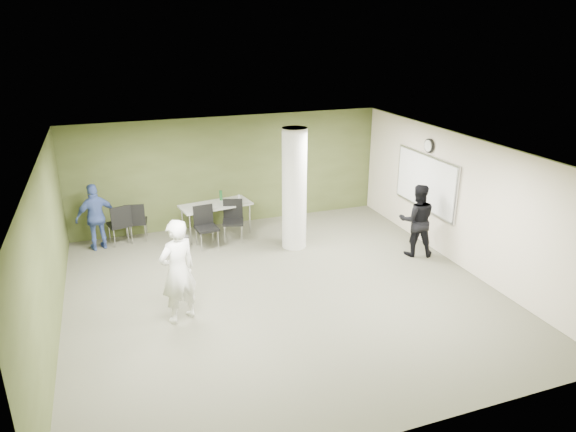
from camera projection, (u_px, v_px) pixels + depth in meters
name	position (u px, v px, depth m)	size (l,w,h in m)	color
floor	(282.00, 292.00, 10.01)	(8.00, 8.00, 0.00)	#5B5A48
ceiling	(281.00, 151.00, 9.04)	(8.00, 8.00, 0.00)	white
wall_back	(230.00, 171.00, 13.05)	(8.00, 0.02, 2.80)	#434D24
wall_left	(47.00, 256.00, 8.25)	(0.02, 8.00, 2.80)	#434D24
wall_right_cream	(461.00, 202.00, 10.80)	(0.02, 8.00, 2.80)	beige
column	(294.00, 189.00, 11.61)	(0.56, 0.56, 2.80)	silver
whiteboard	(425.00, 182.00, 11.79)	(0.05, 2.30, 1.30)	silver
wall_clock	(429.00, 146.00, 11.50)	(0.06, 0.32, 0.32)	black
folding_table	(216.00, 206.00, 12.48)	(1.79, 1.00, 1.06)	#9A9A95
wastebasket	(183.00, 243.00, 11.85)	(0.28, 0.28, 0.32)	#4C4C4C
chair_back_left	(120.00, 222.00, 11.98)	(0.60, 0.60, 0.99)	black
chair_back_right	(136.00, 219.00, 12.18)	(0.55, 0.55, 0.97)	black
chair_table_left	(205.00, 223.00, 11.90)	(0.54, 0.54, 0.98)	black
chair_table_right	(233.00, 217.00, 12.30)	(0.60, 0.60, 0.98)	black
woman_white	(178.00, 271.00, 8.74)	(0.69, 0.45, 1.89)	white
man_black	(417.00, 220.00, 11.37)	(0.80, 0.63, 1.66)	black
man_blue	(96.00, 217.00, 11.69)	(0.92, 0.38, 1.57)	#4158A2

